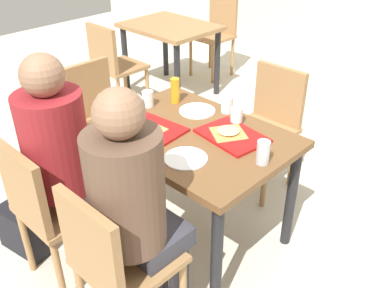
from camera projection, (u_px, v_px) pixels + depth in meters
ground_plane at (192, 232)px, 2.74m from camera, size 10.00×10.00×0.02m
main_table at (192, 148)px, 2.42m from camera, size 1.08×0.78×0.72m
chair_near_left at (47, 205)px, 2.16m from camera, size 0.40×0.40×0.87m
chair_near_right at (113, 260)px, 1.84m from camera, size 0.40×0.40×0.87m
chair_far_side at (269, 119)px, 2.96m from camera, size 0.40×0.40×0.87m
chair_left_end at (98, 114)px, 3.02m from camera, size 0.40×0.40×0.87m
person_in_red at (64, 153)px, 2.12m from camera, size 0.32×0.42×1.28m
person_in_brown_jacket at (134, 200)px, 1.80m from camera, size 0.32×0.42×1.28m
tray_red_near at (151, 129)px, 2.39m from camera, size 0.38×0.29×0.02m
tray_red_far at (232, 136)px, 2.33m from camera, size 0.39×0.31×0.02m
paper_plate_center at (197, 111)px, 2.60m from camera, size 0.22×0.22×0.01m
paper_plate_near_edge at (186, 158)px, 2.14m from camera, size 0.22×0.22×0.01m
pizza_slice_a at (148, 128)px, 2.36m from camera, size 0.23×0.23×0.02m
pizza_slice_b at (228, 132)px, 2.33m from camera, size 0.21×0.21×0.02m
plastic_cup_a at (227, 104)px, 2.57m from camera, size 0.07×0.07×0.10m
plastic_cup_b at (150, 150)px, 2.12m from camera, size 0.07×0.07×0.10m
plastic_cup_c at (148, 99)px, 2.64m from camera, size 0.07×0.07×0.10m
plastic_cup_d at (236, 116)px, 2.44m from camera, size 0.07×0.07×0.10m
soda_can at (263, 152)px, 2.08m from camera, size 0.07×0.07×0.12m
condiment_bottle at (175, 90)px, 2.67m from camera, size 0.06×0.06×0.16m
foil_bundle at (135, 101)px, 2.60m from camera, size 0.10×0.10×0.10m
handbag at (25, 230)px, 2.54m from camera, size 0.34×0.21×0.28m
background_table at (170, 36)px, 4.33m from camera, size 0.90×0.70×0.72m
background_chair_near at (113, 63)px, 3.92m from camera, size 0.40×0.40×0.87m
background_chair_far at (217, 30)px, 4.83m from camera, size 0.40×0.40×0.87m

